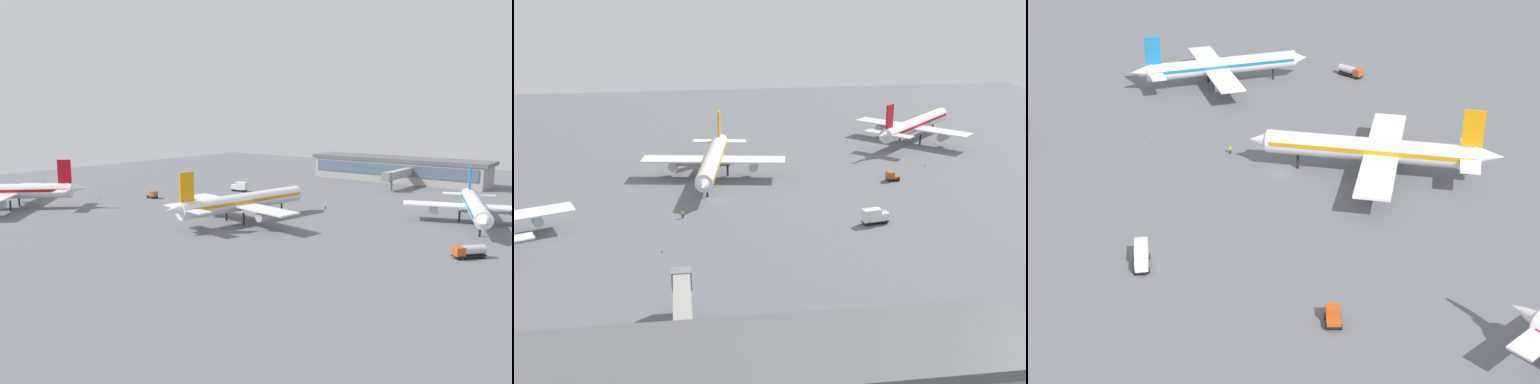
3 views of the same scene
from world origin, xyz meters
The scene contains 9 objects.
ground centered at (0.00, 0.00, 0.00)m, with size 288.00×288.00×0.00m, color slate.
airplane_taxiing centered at (0.35, 16.61, 5.04)m, with size 36.78×45.41×13.86m.
airplane_distant centered at (63.60, 46.26, 5.05)m, with size 36.04×35.68×13.89m.
baggage_tug centered at (44.47, 8.72, 1.16)m, with size 3.30×2.37×2.30m.
catering_truck centered at (31.76, -19.06, 1.70)m, with size 5.85×3.01×3.30m.
ground_crew_worker centered at (-7.81, -10.12, 0.85)m, with size 0.53×0.53×1.67m.
jet_bridge centered at (-8.36, -59.73, 5.14)m, with size 3.12×22.99×6.74m.
safety_cone_near_gate centered at (-11.90, -27.48, 0.30)m, with size 0.44×0.44×0.60m, color #EA590C.
safety_cone_mid_apron centered at (57.42, 19.66, 0.30)m, with size 0.44×0.44×0.60m, color #EA590C.
Camera 2 is at (-7.64, -142.65, 50.87)m, focal length 46.22 mm.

